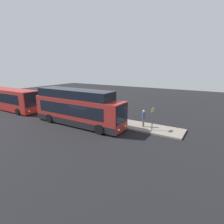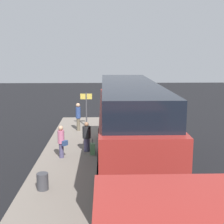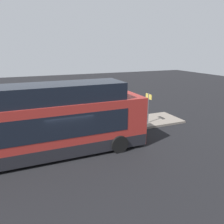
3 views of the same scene
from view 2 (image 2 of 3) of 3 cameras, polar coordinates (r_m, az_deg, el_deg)
ground at (r=15.53m, az=3.29°, el=-9.18°), size 80.00×80.00×0.00m
platform at (r=15.55m, az=-8.13°, el=-8.93°), size 20.00×2.91×0.17m
bus_lead at (r=13.87m, az=3.01°, el=-3.78°), size 11.49×2.80×4.05m
passenger_boarding at (r=16.47m, az=-4.65°, el=-4.36°), size 0.48×0.48×1.58m
passenger_waiting at (r=20.77m, az=-6.20°, el=-0.57°), size 0.41×0.41×1.86m
passenger_with_bags at (r=15.58m, az=-9.24°, el=-5.14°), size 0.54×0.58×1.63m
suitcase at (r=16.09m, az=-3.56°, el=-6.73°), size 0.34×0.25×0.82m
sign_post at (r=21.77m, az=-4.72°, el=1.24°), size 0.10×0.81×2.38m
trash_bin at (r=12.42m, az=-12.57°, el=-12.29°), size 0.44×0.44×0.65m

